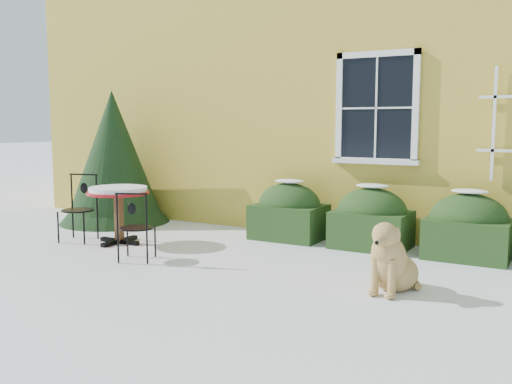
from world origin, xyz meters
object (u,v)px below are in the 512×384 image
Objects in this scene: bistro_table at (118,196)px; dog at (391,263)px; patio_chair_far at (79,208)px; evergreen_shrub at (114,170)px; patio_chair_near at (136,226)px.

bistro_table is 1.04× the size of dog.
bistro_table is 0.70m from patio_chair_far.
bistro_table is 4.21m from dog.
patio_chair_far is at bearing -178.21° from dog.
evergreen_shrub is 3.09m from patio_chair_near.
evergreen_shrub is 2.59× the size of patio_chair_near.
patio_chair_near reaches higher than dog.
bistro_table is 1.20m from patio_chair_near.
evergreen_shrub is 1.90m from bistro_table.
dog is at bearing 160.51° from patio_chair_near.
patio_chair_far reaches higher than patio_chair_near.
evergreen_shrub reaches higher than patio_chair_near.
evergreen_shrub is at bearing -65.90° from patio_chair_near.
dog is (4.83, -0.29, -0.18)m from patio_chair_far.
bistro_table reaches higher than dog.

